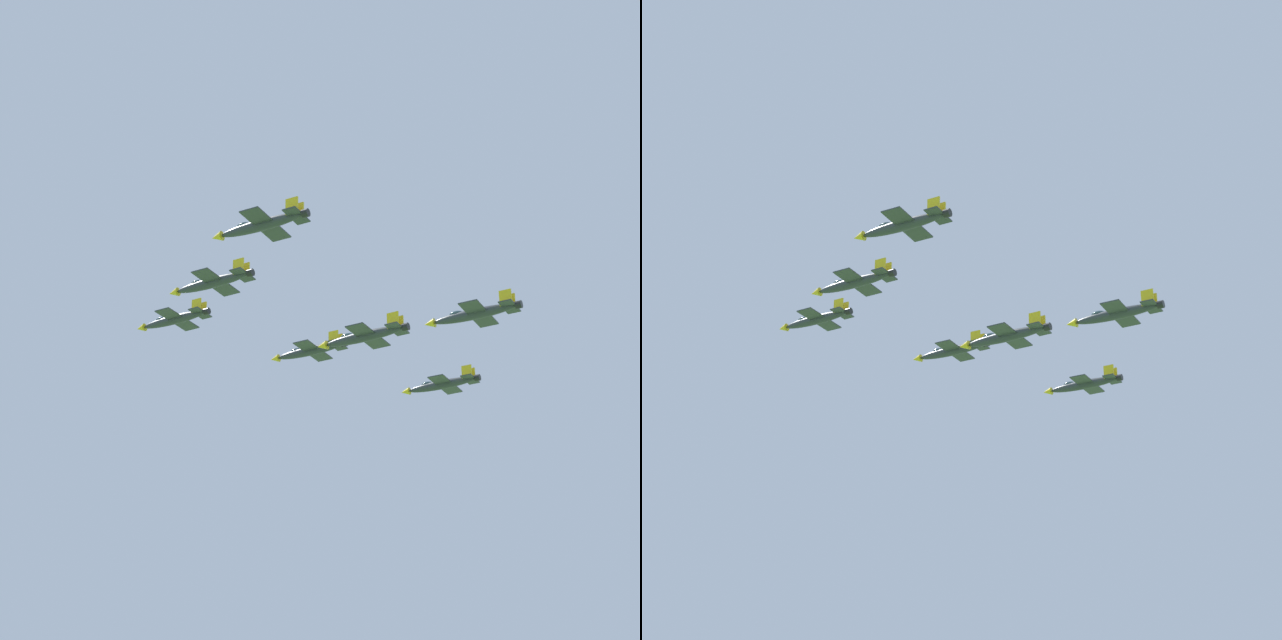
% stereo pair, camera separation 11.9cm
% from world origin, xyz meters
% --- Properties ---
extents(jet_lead, '(9.36, 13.86, 3.17)m').
position_xyz_m(jet_lead, '(21.22, 29.71, 148.54)').
color(jet_lead, '#2D3338').
extents(jet_left_wingman, '(9.54, 13.94, 3.20)m').
position_xyz_m(jet_left_wingman, '(25.75, 52.92, 144.32)').
color(jet_left_wingman, '#2D3338').
extents(jet_right_wingman, '(9.39, 13.82, 3.17)m').
position_xyz_m(jet_right_wingman, '(-0.95, 37.91, 144.84)').
color(jet_right_wingman, '#2D3338').
extents(jet_left_outer, '(9.56, 13.66, 3.15)m').
position_xyz_m(jet_left_outer, '(30.27, 76.12, 141.66)').
color(jet_left_outer, '#2D3338').
extents(jet_right_outer, '(9.39, 13.74, 3.16)m').
position_xyz_m(jet_right_outer, '(-23.12, 46.11, 140.54)').
color(jet_right_outer, '#2D3338').
extents(jet_slot_rear, '(9.79, 14.51, 3.32)m').
position_xyz_m(jet_slot_rear, '(3.57, 61.12, 137.58)').
color(jet_slot_rear, '#2D3338').
extents(jet_trailing, '(9.66, 13.87, 3.20)m').
position_xyz_m(jet_trailing, '(-5.25, 76.82, 137.25)').
color(jet_trailing, '#2D3338').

